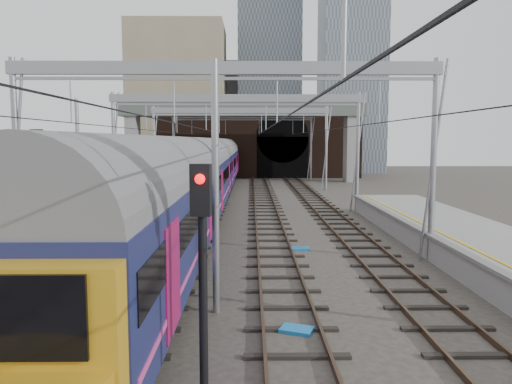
{
  "coord_description": "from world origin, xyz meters",
  "views": [
    {
      "loc": [
        0.97,
        -11.64,
        4.85
      ],
      "look_at": [
        1.22,
        11.64,
        2.4
      ],
      "focal_mm": 35.0,
      "sensor_mm": 36.0,
      "label": 1
    }
  ],
  "objects_px": {
    "train_main": "(213,169)",
    "signal_near_left": "(41,191)",
    "signal_near_centre": "(202,265)",
    "train_second": "(175,164)"
  },
  "relations": [
    {
      "from": "train_main",
      "to": "signal_near_left",
      "type": "height_order",
      "value": "signal_near_left"
    },
    {
      "from": "signal_near_left",
      "to": "signal_near_centre",
      "type": "height_order",
      "value": "signal_near_left"
    },
    {
      "from": "train_main",
      "to": "signal_near_left",
      "type": "bearing_deg",
      "value": -98.94
    },
    {
      "from": "train_main",
      "to": "signal_near_left",
      "type": "xyz_separation_m",
      "value": [
        -3.7,
        -23.52,
        0.68
      ]
    },
    {
      "from": "signal_near_left",
      "to": "signal_near_centre",
      "type": "xyz_separation_m",
      "value": [
        5.89,
        -7.97,
        -0.38
      ]
    },
    {
      "from": "signal_near_left",
      "to": "signal_near_centre",
      "type": "bearing_deg",
      "value": -33.0
    },
    {
      "from": "signal_near_centre",
      "to": "train_second",
      "type": "bearing_deg",
      "value": 106.33
    },
    {
      "from": "train_second",
      "to": "signal_near_left",
      "type": "distance_m",
      "value": 29.94
    },
    {
      "from": "train_main",
      "to": "signal_near_centre",
      "type": "height_order",
      "value": "train_main"
    },
    {
      "from": "train_second",
      "to": "signal_near_left",
      "type": "bearing_deg",
      "value": -89.42
    }
  ]
}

